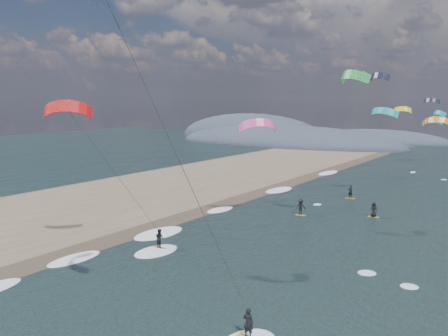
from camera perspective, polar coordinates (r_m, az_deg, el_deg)
The scene contains 9 objects.
ground at distance 28.84m, azimuth -12.13°, elevation -16.95°, with size 260.00×260.00×0.00m, color black.
sand_strip at distance 52.71m, azimuth -22.75°, elevation -5.87°, with size 26.00×240.00×0.00m, color brown.
wet_sand_strip at distance 43.49m, azimuth -13.81°, elevation -8.34°, with size 3.00×240.00×0.00m, color #382D23.
coastal_hills at distance 141.68m, azimuth 6.66°, elevation 3.08°, with size 80.00×41.00×15.00m.
kitesurfer_near_a at distance 21.94m, azimuth -10.75°, elevation 12.12°, with size 7.55×9.24×18.33m.
kitesurfer_near_b at distance 38.31m, azimuth -14.28°, elevation 1.43°, with size 6.90×9.00×12.65m.
far_kitesurfers at distance 54.30m, azimuth 11.94°, elevation -4.12°, with size 7.72×12.25×1.71m.
bg_kite_field at distance 74.73m, azimuth 19.35°, elevation 6.56°, with size 13.17×66.54×8.41m.
shoreline_surf at distance 45.91m, azimuth -8.40°, elevation -7.33°, with size 2.40×79.40×0.11m.
Camera 1 is at (18.94, -18.08, 12.09)m, focal length 40.00 mm.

